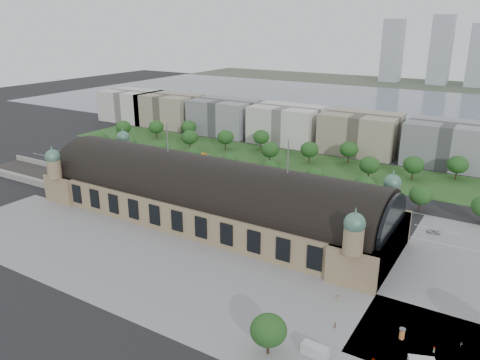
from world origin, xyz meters
The scene contains 62 objects.
ground centered at (0.00, 0.00, 0.00)m, with size 900.00×900.00×0.00m, color black.
station centered at (0.00, 0.00, 10.28)m, with size 150.00×48.40×44.30m.
track_cutting centered at (-110.00, -2.21, 0.70)m, with size 70.00×24.00×3.10m.
plaza_south centered at (10.00, -44.00, 0.00)m, with size 190.00×48.00×0.12m, color gray.
road_slab centered at (-20.00, 38.00, 0.00)m, with size 260.00×26.00×0.10m, color black.
grass_belt centered at (-15.00, 93.00, 0.00)m, with size 300.00×45.00×0.10m, color #274F1F.
petrol_station centered at (-53.91, 65.28, 2.95)m, with size 14.00×13.00×5.05m.
lake centered at (0.00, 298.00, 0.00)m, with size 700.00×320.00×0.08m, color slate.
far_shore centered at (0.00, 498.00, 0.00)m, with size 700.00×120.00×0.14m, color #44513D.
far_tower_left centered at (-60.00, 508.00, 40.00)m, with size 24.00×24.00×80.00m, color #9EA8B2.
far_tower_mid centered at (0.00, 508.00, 42.50)m, with size 24.00×24.00×85.00m, color #9EA8B2.
far_tower_right centered at (45.00, 508.00, 37.50)m, with size 24.00×24.00×75.00m, color #9EA8B2.
office_0 centered at (-170.00, 133.00, 12.00)m, with size 45.00×32.00×24.00m, color silver.
office_1 centered at (-130.00, 133.00, 12.00)m, with size 45.00×32.00×24.00m, color tan.
office_2 centered at (-80.00, 133.00, 12.00)m, with size 45.00×32.00×24.00m, color gray.
office_3 centered at (-30.00, 133.00, 12.00)m, with size 45.00×32.00×24.00m, color silver.
office_4 centered at (20.00, 133.00, 12.00)m, with size 45.00×32.00×24.00m, color tan.
office_5 centered at (70.00, 133.00, 12.00)m, with size 45.00×32.00×24.00m, color gray.
tree_row_0 centered at (-120.00, 53.00, 7.43)m, with size 9.60×9.60×11.52m.
tree_row_1 centered at (-96.00, 53.00, 7.43)m, with size 9.60×9.60×11.52m.
tree_row_2 centered at (-72.00, 53.00, 7.43)m, with size 9.60×9.60×11.52m.
tree_row_3 centered at (-48.00, 53.00, 7.43)m, with size 9.60×9.60×11.52m.
tree_row_4 centered at (-24.00, 53.00, 7.43)m, with size 9.60×9.60×11.52m.
tree_row_5 centered at (0.00, 53.00, 7.43)m, with size 9.60×9.60×11.52m.
tree_row_6 centered at (24.00, 53.00, 7.43)m, with size 9.60×9.60×11.52m.
tree_row_7 centered at (48.00, 53.00, 7.43)m, with size 9.60×9.60×11.52m.
tree_row_8 centered at (72.00, 53.00, 7.43)m, with size 9.60×9.60×11.52m.
tree_belt_0 centered at (-130.00, 83.00, 8.05)m, with size 10.40×10.40×12.48m.
tree_belt_1 centered at (-111.00, 95.00, 8.05)m, with size 10.40×10.40×12.48m.
tree_belt_2 centered at (-92.00, 107.00, 8.05)m, with size 10.40×10.40×12.48m.
tree_belt_3 centered at (-73.00, 83.00, 8.05)m, with size 10.40×10.40×12.48m.
tree_belt_4 centered at (-54.00, 95.00, 8.05)m, with size 10.40×10.40×12.48m.
tree_belt_5 centered at (-35.00, 107.00, 8.05)m, with size 10.40×10.40×12.48m.
tree_belt_6 centered at (-16.00, 83.00, 8.05)m, with size 10.40×10.40×12.48m.
tree_belt_7 centered at (3.00, 95.00, 8.05)m, with size 10.40×10.40×12.48m.
tree_belt_8 centered at (22.00, 107.00, 8.05)m, with size 10.40×10.40×12.48m.
tree_belt_9 centered at (41.00, 83.00, 8.05)m, with size 10.40×10.40×12.48m.
tree_belt_10 centered at (60.00, 95.00, 8.05)m, with size 10.40×10.40×12.48m.
tree_belt_11 centered at (79.00, 107.00, 8.05)m, with size 10.40×10.40×12.48m.
tree_plaza_s centered at (60.00, -60.00, 6.80)m, with size 9.00×9.00×10.64m.
traffic_car_1 centered at (-84.37, 41.65, 0.66)m, with size 1.40×4.00×1.32m, color gray.
traffic_car_3 centered at (-34.15, 45.39, 0.68)m, with size 1.90×4.68×1.36m, color maroon.
traffic_car_4 centered at (14.81, 35.80, 0.74)m, with size 1.74×4.32×1.47m, color #1A1844.
traffic_car_5 centered at (34.38, 45.52, 0.81)m, with size 1.72×4.92×1.62m, color slate.
traffic_car_6 centered at (81.49, 33.27, 0.69)m, with size 2.28×4.94×1.37m, color silver.
parked_car_0 centered at (-80.00, 25.00, 0.65)m, with size 1.37×3.92×1.29m, color black.
parked_car_1 centered at (-67.02, 25.00, 0.69)m, with size 2.30×5.00×1.39m, color maroon.
parked_car_2 centered at (-61.60, 21.00, 0.79)m, with size 2.21×5.43×1.58m, color #172340.
parked_car_3 centered at (-51.27, 25.00, 0.77)m, with size 1.82×4.52×1.54m, color slate.
parked_car_4 centered at (-42.85, 25.00, 0.76)m, with size 1.62×4.63×1.53m, color white.
parked_car_5 centered at (-25.15, 25.00, 0.65)m, with size 2.17×4.71×1.31m, color #94969C.
parked_car_6 centered at (-18.00, 24.62, 0.63)m, with size 1.78×4.38×1.27m, color black.
bus_west centered at (-16.58, 27.28, 1.62)m, with size 2.72×11.64×3.24m, color #B0451C.
bus_mid centered at (-6.43, 30.37, 1.82)m, with size 3.06×13.09×3.65m, color beige.
bus_east centered at (40.00, 31.78, 1.68)m, with size 2.82×12.04×3.35m, color silver.
van_south centered at (69.65, -54.65, 1.38)m, with size 6.82×3.13×2.88m.
advertising_column centered at (86.41, -37.20, 1.59)m, with size 1.62×1.62×3.07m.
pedestrian_0 centered at (66.36, -29.25, 0.91)m, with size 0.89×0.51×1.82m, color gray.
pedestrian_1 centered at (70.33, -41.86, 0.85)m, with size 0.62×0.41×1.70m, color gray.
pedestrian_2 centered at (99.81, -32.53, 0.79)m, with size 0.77×0.44×1.58m, color gray.
pedestrian_3 centered at (82.89, -49.95, 0.88)m, with size 1.03×0.49×1.76m, color gray.
pedestrian_5 centered at (94.42, -38.31, 0.82)m, with size 0.80×0.46×1.63m, color gray.
Camera 1 is at (103.58, -143.95, 76.93)m, focal length 35.00 mm.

